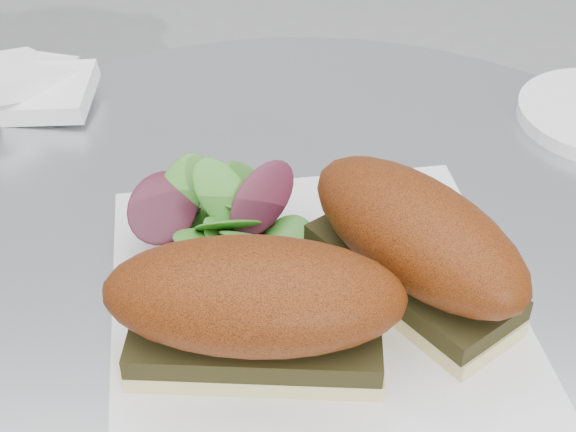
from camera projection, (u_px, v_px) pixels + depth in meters
name	position (u px, v px, depth m)	size (l,w,h in m)	color
plate	(313.00, 304.00, 0.52)	(0.25, 0.25, 0.02)	white
sandwich_left	(255.00, 307.00, 0.45)	(0.18, 0.10, 0.08)	#DBCD89
sandwich_right	(415.00, 243.00, 0.49)	(0.15, 0.18, 0.08)	#DBCD89
salad	(239.00, 199.00, 0.55)	(0.12, 0.12, 0.05)	green
napkin	(30.00, 94.00, 0.73)	(0.13, 0.13, 0.02)	white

